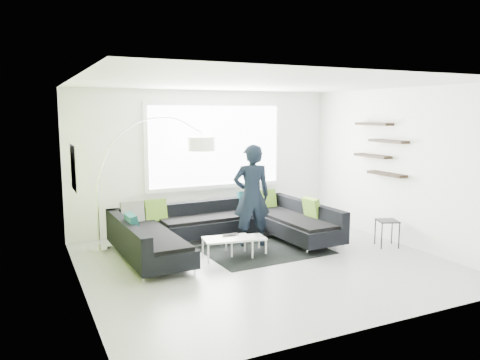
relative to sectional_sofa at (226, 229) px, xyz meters
The scene contains 9 objects.
ground 1.09m from the sectional_sofa, 77.61° to the right, with size 5.50×5.50×0.00m, color gray.
room_shell 1.69m from the sectional_sofa, 72.10° to the right, with size 5.54×5.04×2.82m.
sectional_sofa is the anchor object (origin of this frame).
rug 0.77m from the sectional_sofa, 37.39° to the right, with size 2.05×1.49×0.01m, color black.
coffee_table 0.49m from the sectional_sofa, 90.40° to the right, with size 1.01×0.58×0.33m, color silver.
arc_lamp 2.34m from the sectional_sofa, 157.24° to the left, with size 2.15×0.75×2.29m, color silver, non-canonical shape.
side_table 2.86m from the sectional_sofa, 23.38° to the right, with size 0.35×0.35×0.48m, color black.
person 0.74m from the sectional_sofa, ahead, with size 0.74×0.57×1.82m, color black.
laptop 0.42m from the sectional_sofa, 101.12° to the right, with size 0.29×0.19×0.02m, color black.
Camera 1 is at (-3.42, -6.29, 2.37)m, focal length 35.00 mm.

